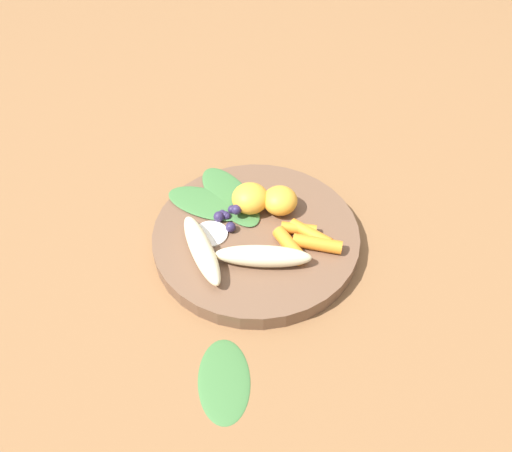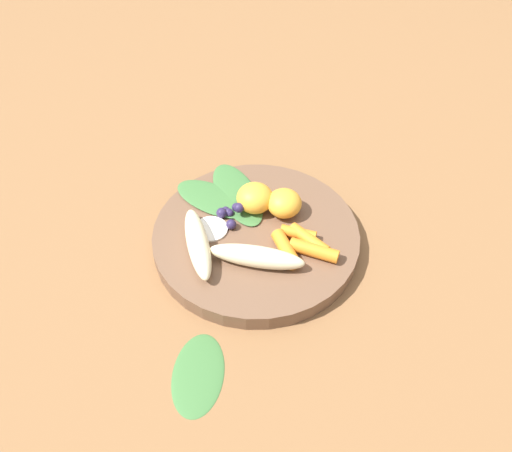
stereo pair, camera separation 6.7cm
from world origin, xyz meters
The scene contains 15 objects.
ground_plane centered at (0.00, 0.00, 0.00)m, with size 2.40×2.40×0.00m, color brown.
bowl centered at (0.00, 0.00, 0.01)m, with size 0.28×0.28×0.02m, color brown.
banana_peeled_left centered at (-0.04, 0.04, 0.04)m, with size 0.12×0.03×0.03m, color beige.
banana_peeled_right centered at (0.04, 0.07, 0.04)m, with size 0.12×0.03×0.03m, color beige.
orange_segment_near centered at (0.03, -0.03, 0.04)m, with size 0.05×0.05×0.04m, color #F4A833.
orange_segment_far centered at (-0.01, -0.05, 0.04)m, with size 0.05×0.05×0.04m, color #F4A833.
carrot_front centered at (-0.05, 0.01, 0.03)m, with size 0.02×0.02×0.06m, color orange.
carrot_mid_left centered at (-0.08, -0.01, 0.03)m, with size 0.02×0.02×0.06m, color orange.
carrot_mid_right centered at (-0.07, -0.03, 0.03)m, with size 0.02×0.02×0.06m, color orange.
carrot_rear centered at (-0.05, -0.03, 0.03)m, with size 0.02×0.02×0.05m, color orange.
blueberry_pile centered at (0.04, 0.00, 0.03)m, with size 0.04×0.04×0.02m.
coconut_shred_patch centered at (0.05, 0.04, 0.02)m, with size 0.05×0.05×0.00m, color white.
kale_leaf_left centered at (0.07, -0.04, 0.03)m, with size 0.14×0.06×0.01m, color #3D7038.
kale_leaf_right centered at (0.09, -0.01, 0.03)m, with size 0.12×0.06×0.01m, color #3D7038.
kale_leaf_stray centered at (-0.07, 0.19, 0.00)m, with size 0.10×0.06×0.01m, color #3D7038.
Camera 1 is at (-0.23, 0.40, 0.53)m, focal length 35.81 mm.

